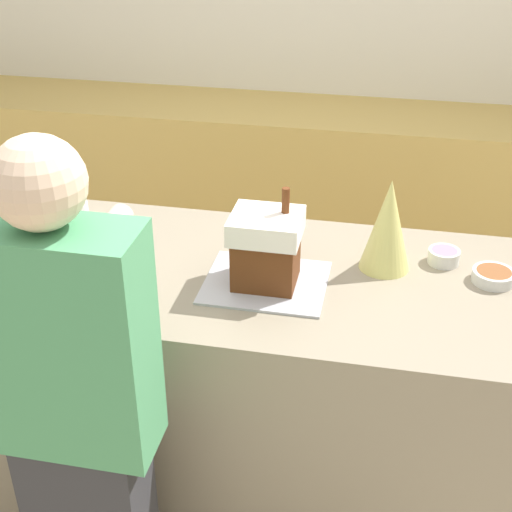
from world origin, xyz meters
name	(u,v)px	position (x,y,z in m)	size (l,w,h in m)	color
ground_plane	(245,481)	(0.00, 0.00, 0.00)	(12.00, 12.00, 0.00)	#C6B28E
wall_back	(323,29)	(0.00, 2.02, 1.30)	(8.00, 0.05, 2.60)	white
back_cabinet_block	(309,193)	(0.00, 1.69, 0.48)	(6.00, 0.60, 0.95)	tan
kitchen_island	(244,386)	(0.00, 0.00, 0.47)	(1.82, 0.82, 0.95)	gray
baking_tray	(266,282)	(0.09, -0.06, 0.95)	(0.38, 0.33, 0.01)	#B2B2BC
gingerbread_house	(266,247)	(0.09, -0.06, 1.08)	(0.21, 0.19, 0.31)	#5B2D14
decorative_tree	(388,225)	(0.44, 0.12, 1.10)	(0.16, 0.16, 0.31)	#DBD675
candy_bowl_beside_tree	(258,220)	(-0.01, 0.32, 0.98)	(0.11, 0.11, 0.05)	white
candy_bowl_center_rear	(29,233)	(-0.77, 0.05, 0.98)	(0.09, 0.09, 0.05)	white
candy_bowl_behind_tray	(444,256)	(0.63, 0.18, 0.98)	(0.10, 0.10, 0.05)	silver
candy_bowl_near_tray_right	(493,276)	(0.78, 0.09, 0.97)	(0.13, 0.13, 0.04)	silver
candy_bowl_far_right	(75,209)	(-0.69, 0.26, 0.98)	(0.10, 0.10, 0.05)	white
person	(78,422)	(-0.29, -0.65, 0.84)	(0.42, 0.53, 1.62)	#333338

